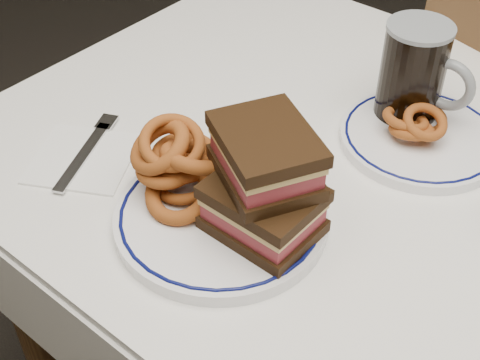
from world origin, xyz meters
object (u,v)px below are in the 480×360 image
Objects in this scene: reuben_sandwich at (265,183)px; beer_mug at (414,75)px; main_plate at (221,217)px; far_plate at (420,137)px.

beer_mug is at bearing 86.87° from reuben_sandwich.
main_plate is at bearing -101.58° from beer_mug.
main_plate is at bearing -160.12° from reuben_sandwich.
main_plate is 0.34m from far_plate.
reuben_sandwich is at bearing 19.88° from main_plate.
beer_mug is at bearing 141.40° from far_plate.
beer_mug is (0.02, 0.34, -0.00)m from reuben_sandwich.
reuben_sandwich reaches higher than main_plate.
main_plate is 1.16× the size of far_plate.
main_plate is 0.37m from beer_mug.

